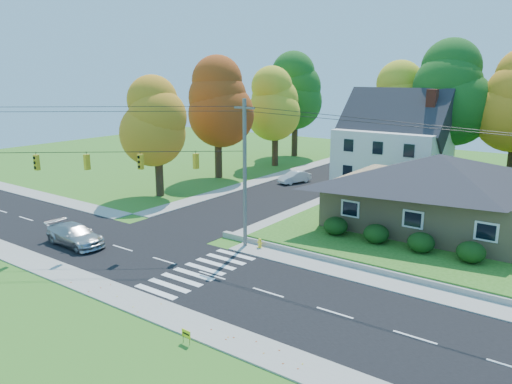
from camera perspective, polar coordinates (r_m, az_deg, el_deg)
ground at (r=29.75m, az=-5.05°, el=-9.51°), size 120.00×120.00×0.00m
road_main at (r=29.75m, az=-5.05°, el=-9.49°), size 90.00×8.00×0.02m
road_cross at (r=54.63m, az=6.52°, el=1.13°), size 8.00×44.00×0.02m
sidewalk_north at (r=33.39m, az=0.61°, el=-6.77°), size 90.00×2.00×0.08m
sidewalk_south at (r=26.52m, az=-12.31°, el=-12.67°), size 90.00×2.00×0.08m
ranch_house at (r=38.85m, az=20.00°, el=0.27°), size 14.60×10.60×5.40m
colonial_house at (r=52.30m, az=15.46°, el=5.27°), size 10.40×8.40×9.60m
hedge_row at (r=33.83m, az=15.92°, el=-5.07°), size 10.70×1.70×1.27m
traffic_infrastructure at (r=29.25m, az=-3.74°, el=0.72°), size 38.10×10.66×10.00m
tree_lot_0 at (r=58.26m, az=15.92°, el=9.72°), size 6.72×6.72×12.51m
tree_lot_1 at (r=55.44m, az=21.55°, el=10.49°), size 7.84×7.84×14.60m
tree_west_0 at (r=48.10m, az=-11.26°, el=7.91°), size 6.16×6.16×11.47m
tree_west_1 at (r=55.91m, az=-4.43°, el=10.20°), size 7.28×7.28×13.56m
tree_west_2 at (r=63.33m, az=2.23°, el=10.01°), size 6.72×6.72×12.51m
tree_west_3 at (r=71.08m, az=4.53°, el=11.41°), size 7.84×7.84×14.60m
silver_sedan at (r=36.55m, az=-19.99°, el=-4.65°), size 5.01×2.19×1.43m
white_car at (r=53.96m, az=4.43°, el=1.71°), size 2.35×3.99×1.24m
fire_hydrant at (r=33.88m, az=0.43°, el=-5.92°), size 0.41×0.32×0.72m
yard_sign at (r=22.85m, az=-7.99°, el=-15.78°), size 0.53×0.06×0.66m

